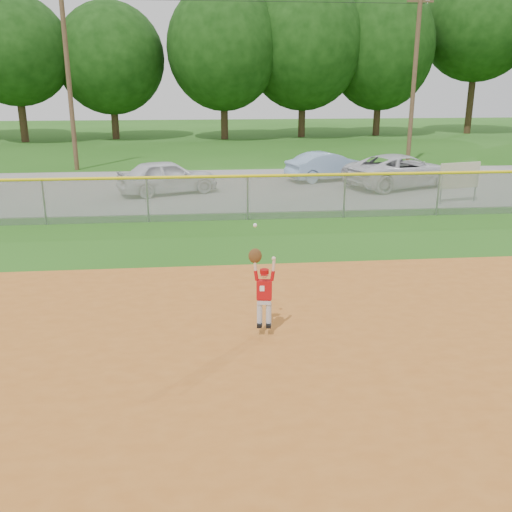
{
  "coord_description": "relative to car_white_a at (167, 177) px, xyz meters",
  "views": [
    {
      "loc": [
        -1.63,
        -8.85,
        4.61
      ],
      "look_at": [
        -0.49,
        2.33,
        1.1
      ],
      "focal_mm": 40.0,
      "sensor_mm": 36.0,
      "label": 1
    }
  ],
  "objects": [
    {
      "name": "ballplayer",
      "position": [
        2.39,
        -14.03,
        0.22
      ],
      "size": [
        0.5,
        0.24,
        1.97
      ],
      "color": "silver",
      "rests_on": "ground"
    },
    {
      "name": "car_white_a",
      "position": [
        0.0,
        0.0,
        0.0
      ],
      "size": [
        4.41,
        2.95,
        1.39
      ],
      "primitive_type": "imported",
      "rotation": [
        0.0,
        0.0,
        1.92
      ],
      "color": "silver",
      "rests_on": "parking_strip"
    },
    {
      "name": "power_lines",
      "position": [
        3.91,
        7.14,
        3.95
      ],
      "size": [
        19.4,
        0.24,
        9.0
      ],
      "color": "#4C3823",
      "rests_on": "ground"
    },
    {
      "name": "ground",
      "position": [
        2.91,
        -14.86,
        -0.73
      ],
      "size": [
        120.0,
        120.0,
        0.0
      ],
      "primitive_type": "plane",
      "color": "#215513",
      "rests_on": "ground"
    },
    {
      "name": "tree_line",
      "position": [
        3.87,
        23.04,
        6.8
      ],
      "size": [
        62.37,
        13.0,
        14.43
      ],
      "color": "#422D1C",
      "rests_on": "ground"
    },
    {
      "name": "parking_strip",
      "position": [
        2.91,
        1.14,
        -0.71
      ],
      "size": [
        44.0,
        10.0,
        0.03
      ],
      "primitive_type": "cube",
      "color": "slate",
      "rests_on": "ground"
    },
    {
      "name": "outfield_fence",
      "position": [
        2.91,
        -4.86,
        0.15
      ],
      "size": [
        40.06,
        0.1,
        1.55
      ],
      "color": "gray",
      "rests_on": "ground"
    },
    {
      "name": "car_white_b",
      "position": [
        10.14,
        0.48,
        0.02
      ],
      "size": [
        5.66,
        4.11,
        1.43
      ],
      "primitive_type": "imported",
      "rotation": [
        0.0,
        0.0,
        1.95
      ],
      "color": "silver",
      "rests_on": "parking_strip"
    },
    {
      "name": "sponsor_sign",
      "position": [
        11.19,
        -2.99,
        0.31
      ],
      "size": [
        1.73,
        0.44,
        1.57
      ],
      "color": "gray",
      "rests_on": "ground"
    },
    {
      "name": "clay_infield",
      "position": [
        2.91,
        -17.86,
        -0.71
      ],
      "size": [
        24.0,
        16.0,
        0.04
      ],
      "primitive_type": "cube",
      "color": "#AA5C1E",
      "rests_on": "ground"
    },
    {
      "name": "car_blue",
      "position": [
        7.35,
        2.49,
        -0.04
      ],
      "size": [
        4.2,
        2.52,
        1.31
      ],
      "primitive_type": "imported",
      "rotation": [
        0.0,
        0.0,
        1.88
      ],
      "color": "#7C99B9",
      "rests_on": "parking_strip"
    }
  ]
}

